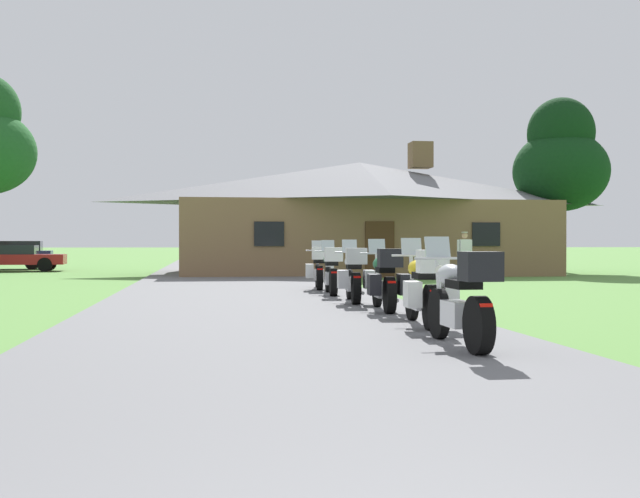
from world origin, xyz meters
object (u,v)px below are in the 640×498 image
(motorcycle_silver_fourth_in_row, at_px, (354,276))
(tree_right_of_lodge, at_px, (561,160))
(parked_navy_suv_far_left, at_px, (4,254))
(motorcycle_yellow_second_in_row, at_px, (425,289))
(motorcycle_silver_nearest_to_camera, at_px, (462,300))
(motorcycle_green_third_in_row, at_px, (385,281))
(parked_red_sedan_far_left, at_px, (17,257))
(motorcycle_green_fifth_in_row, at_px, (331,271))
(motorcycle_orange_farthest_in_row, at_px, (319,269))
(bystander_white_shirt_near_lodge, at_px, (465,253))

(motorcycle_silver_fourth_in_row, xyz_separation_m, tree_right_of_lodge, (12.40, 16.84, 4.33))
(parked_navy_suv_far_left, bearing_deg, motorcycle_yellow_second_in_row, -162.96)
(motorcycle_silver_nearest_to_camera, xyz_separation_m, motorcycle_green_third_in_row, (0.22, 4.91, -0.01))
(tree_right_of_lodge, distance_m, parked_red_sedan_far_left, 24.89)
(parked_navy_suv_far_left, bearing_deg, motorcycle_silver_nearest_to_camera, -164.84)
(parked_red_sedan_far_left, bearing_deg, motorcycle_yellow_second_in_row, -160.26)
(motorcycle_green_third_in_row, relative_size, motorcycle_green_fifth_in_row, 1.00)
(motorcycle_yellow_second_in_row, bearing_deg, motorcycle_silver_fourth_in_row, 95.97)
(motorcycle_green_third_in_row, bearing_deg, parked_red_sedan_far_left, 120.21)
(motorcycle_green_third_in_row, distance_m, tree_right_of_lodge, 22.94)
(tree_right_of_lodge, bearing_deg, motorcycle_silver_fourth_in_row, -126.37)
(parked_navy_suv_far_left, bearing_deg, motorcycle_orange_farthest_in_row, -154.10)
(motorcycle_green_fifth_in_row, relative_size, parked_red_sedan_far_left, 0.48)
(motorcycle_silver_nearest_to_camera, height_order, parked_navy_suv_far_left, parked_navy_suv_far_left)
(motorcycle_green_fifth_in_row, xyz_separation_m, motorcycle_orange_farthest_in_row, (0.02, 2.20, -0.01))
(bystander_white_shirt_near_lodge, height_order, tree_right_of_lodge, tree_right_of_lodge)
(motorcycle_silver_nearest_to_camera, relative_size, parked_navy_suv_far_left, 0.43)
(tree_right_of_lodge, relative_size, parked_navy_suv_far_left, 1.60)
(motorcycle_silver_nearest_to_camera, relative_size, motorcycle_orange_farthest_in_row, 1.00)
(motorcycle_yellow_second_in_row, bearing_deg, motorcycle_orange_farthest_in_row, 95.19)
(motorcycle_green_third_in_row, bearing_deg, parked_navy_suv_far_left, 119.80)
(motorcycle_silver_fourth_in_row, xyz_separation_m, motorcycle_green_fifth_in_row, (-0.06, 2.59, 0.01))
(motorcycle_silver_nearest_to_camera, relative_size, motorcycle_green_fifth_in_row, 1.00)
(motorcycle_green_fifth_in_row, bearing_deg, motorcycle_silver_fourth_in_row, -84.82)
(bystander_white_shirt_near_lodge, distance_m, tree_right_of_lodge, 9.89)
(motorcycle_silver_fourth_in_row, bearing_deg, motorcycle_green_fifth_in_row, 96.55)
(motorcycle_green_third_in_row, bearing_deg, motorcycle_silver_nearest_to_camera, -88.84)
(motorcycle_green_third_in_row, height_order, parked_navy_suv_far_left, parked_navy_suv_far_left)
(motorcycle_silver_nearest_to_camera, bearing_deg, bystander_white_shirt_near_lodge, 70.74)
(motorcycle_green_fifth_in_row, distance_m, parked_red_sedan_far_left, 22.31)
(motorcycle_silver_nearest_to_camera, height_order, motorcycle_green_third_in_row, same)
(motorcycle_silver_nearest_to_camera, distance_m, motorcycle_silver_fourth_in_row, 6.99)
(motorcycle_green_third_in_row, distance_m, motorcycle_green_fifth_in_row, 4.67)
(motorcycle_yellow_second_in_row, bearing_deg, motorcycle_green_third_in_row, 93.66)
(motorcycle_silver_nearest_to_camera, distance_m, motorcycle_green_third_in_row, 4.92)
(motorcycle_yellow_second_in_row, relative_size, motorcycle_silver_fourth_in_row, 1.00)
(parked_navy_suv_far_left, bearing_deg, tree_right_of_lodge, -114.32)
(motorcycle_orange_farthest_in_row, bearing_deg, motorcycle_green_fifth_in_row, -84.72)
(tree_right_of_lodge, bearing_deg, motorcycle_green_fifth_in_row, -131.17)
(motorcycle_yellow_second_in_row, height_order, motorcycle_green_third_in_row, same)
(tree_right_of_lodge, bearing_deg, parked_navy_suv_far_left, 162.64)
(motorcycle_silver_fourth_in_row, bearing_deg, parked_red_sedan_far_left, 123.47)
(motorcycle_orange_farthest_in_row, distance_m, bystander_white_shirt_near_lodge, 8.28)
(motorcycle_silver_nearest_to_camera, xyz_separation_m, bystander_white_shirt_near_lodge, (5.94, 17.54, 0.33))
(bystander_white_shirt_near_lodge, bearing_deg, motorcycle_silver_nearest_to_camera, -110.34)
(motorcycle_silver_fourth_in_row, bearing_deg, motorcycle_green_third_in_row, -79.82)
(tree_right_of_lodge, height_order, parked_red_sedan_far_left, tree_right_of_lodge)
(bystander_white_shirt_near_lodge, height_order, parked_navy_suv_far_left, bystander_white_shirt_near_lodge)
(motorcycle_green_third_in_row, bearing_deg, motorcycle_orange_farthest_in_row, 95.61)
(motorcycle_green_third_in_row, xyz_separation_m, parked_red_sedan_far_left, (-11.82, 23.74, 0.03))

